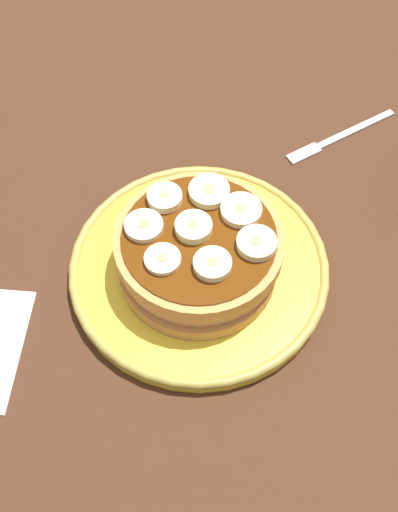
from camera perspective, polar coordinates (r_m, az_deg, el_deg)
ground_plane at (r=59.75cm, az=-0.00°, el=-2.22°), size 140.00×140.00×3.00cm
plate at (r=57.78cm, az=-0.00°, el=-1.04°), size 22.54×22.54×1.51cm
pancake_stack at (r=55.47cm, az=-0.18°, el=0.28°), size 14.56×14.12×4.33cm
banana_slice_0 at (r=53.90cm, az=-0.48°, el=2.45°), size 3.06×3.06×1.07cm
banana_slice_1 at (r=52.44cm, az=-3.14°, el=-0.32°), size 2.94×2.94×0.70cm
banana_slice_2 at (r=53.39cm, az=4.98°, el=1.26°), size 3.26×3.26×0.96cm
banana_slice_3 at (r=55.86cm, az=-2.96°, el=4.98°), size 2.96×2.96×0.99cm
banana_slice_4 at (r=51.98cm, az=1.16°, el=-0.74°), size 3.06×3.06×0.96cm
banana_slice_5 at (r=56.26cm, az=0.75°, el=5.54°), size 3.47×3.47×0.94cm
banana_slice_6 at (r=55.15cm, az=3.63°, el=3.90°), size 3.45×3.45×0.88cm
banana_slice_7 at (r=54.46cm, az=-4.69°, el=2.75°), size 3.20×3.20×0.80cm
fork at (r=69.39cm, az=11.61°, el=9.88°), size 9.37×10.37×0.50cm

